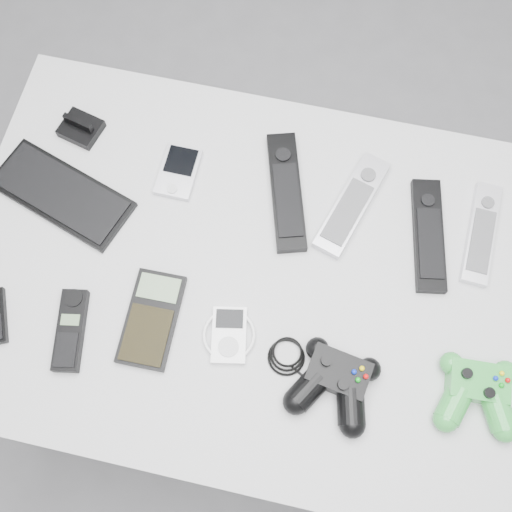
% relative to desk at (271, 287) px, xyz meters
% --- Properties ---
extents(floor, '(3.50, 3.50, 0.00)m').
position_rel_desk_xyz_m(floor, '(-0.09, -0.01, -0.73)').
color(floor, slate).
rests_on(floor, ground).
extents(desk, '(1.20, 0.77, 0.80)m').
position_rel_desk_xyz_m(desk, '(0.00, 0.00, 0.00)').
color(desk, '#AFAFB2').
rests_on(desk, floor).
extents(pda_keyboard, '(0.30, 0.20, 0.02)m').
position_rel_desk_xyz_m(pda_keyboard, '(-0.44, 0.07, 0.08)').
color(pda_keyboard, black).
rests_on(pda_keyboard, desk).
extents(dock_bracket, '(0.09, 0.08, 0.04)m').
position_rel_desk_xyz_m(dock_bracket, '(-0.45, 0.22, 0.09)').
color(dock_bracket, black).
rests_on(dock_bracket, desk).
extents(pda, '(0.07, 0.11, 0.02)m').
position_rel_desk_xyz_m(pda, '(-0.23, 0.17, 0.08)').
color(pda, '#B8B7BE').
rests_on(pda, desk).
extents(remote_silver_a, '(0.12, 0.23, 0.02)m').
position_rel_desk_xyz_m(remote_silver_a, '(0.12, 0.17, 0.08)').
color(remote_silver_a, '#B8B7BE').
rests_on(remote_silver_a, desk).
extents(remote_black_a, '(0.13, 0.26, 0.03)m').
position_rel_desk_xyz_m(remote_black_a, '(-0.01, 0.17, 0.08)').
color(remote_black_a, black).
rests_on(remote_black_a, desk).
extents(remote_black_b, '(0.09, 0.23, 0.02)m').
position_rel_desk_xyz_m(remote_black_b, '(0.28, 0.14, 0.08)').
color(remote_black_b, black).
rests_on(remote_black_b, desk).
extents(remote_silver_b, '(0.06, 0.21, 0.02)m').
position_rel_desk_xyz_m(remote_silver_b, '(0.37, 0.17, 0.08)').
color(remote_silver_b, silver).
rests_on(remote_silver_b, desk).
extents(cordless_handset, '(0.07, 0.16, 0.02)m').
position_rel_desk_xyz_m(cordless_handset, '(-0.33, -0.18, 0.08)').
color(cordless_handset, black).
rests_on(cordless_handset, desk).
extents(calculator, '(0.09, 0.18, 0.02)m').
position_rel_desk_xyz_m(calculator, '(-0.20, -0.13, 0.08)').
color(calculator, black).
rests_on(calculator, desk).
extents(mp3_player, '(0.11, 0.12, 0.02)m').
position_rel_desk_xyz_m(mp3_player, '(-0.05, -0.13, 0.08)').
color(mp3_player, white).
rests_on(mp3_player, desk).
extents(controller_black, '(0.27, 0.20, 0.05)m').
position_rel_desk_xyz_m(controller_black, '(0.15, -0.17, 0.09)').
color(controller_black, black).
rests_on(controller_black, desk).
extents(controller_green, '(0.15, 0.16, 0.05)m').
position_rel_desk_xyz_m(controller_green, '(0.39, -0.13, 0.09)').
color(controller_green, '#228030').
rests_on(controller_green, desk).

